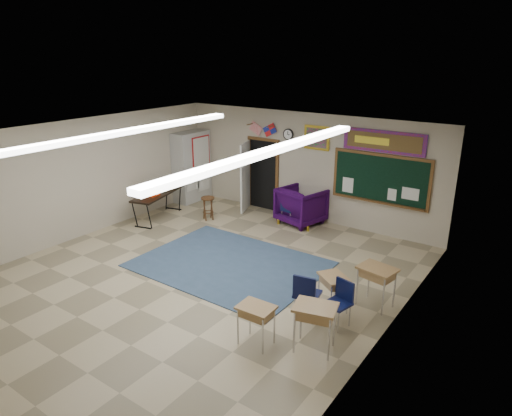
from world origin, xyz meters
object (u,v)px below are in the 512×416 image
Objects in this scene: folding_table at (158,204)px; wooden_stool at (208,208)px; student_desk_front_left at (333,291)px; wingback_armchair at (301,205)px; student_desk_front_right at (376,285)px.

wooden_stool is (1.22, 0.76, -0.08)m from folding_table.
folding_table is 1.44m from wooden_stool.
student_desk_front_left is 1.08× the size of wooden_stool.
student_desk_front_left is at bearing -28.69° from folding_table.
folding_table reaches higher than wooden_stool.
wingback_armchair is 1.42× the size of student_desk_front_right.
wooden_stool is at bearing 42.51° from wingback_armchair.
wooden_stool is at bearing 173.40° from student_desk_front_right.
wingback_armchair is 1.71× the size of wooden_stool.
student_desk_front_right is at bearing 78.48° from student_desk_front_left.
wingback_armchair reaches higher than student_desk_front_right.
student_desk_front_right is (0.60, 0.57, 0.06)m from student_desk_front_left.
student_desk_front_left is at bearing -24.53° from wooden_stool.
wingback_armchair is at bearing 162.17° from student_desk_front_left.
student_desk_front_right reaches higher than student_desk_front_left.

